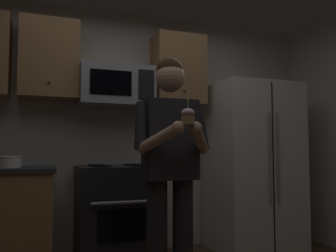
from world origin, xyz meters
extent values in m
cube|color=beige|center=(0.00, 1.75, 1.30)|extent=(4.40, 0.10, 2.60)
cube|color=black|center=(-0.15, 1.36, 0.46)|extent=(0.76, 0.66, 0.92)
cube|color=black|center=(-0.15, 1.02, 0.42)|extent=(0.48, 0.01, 0.28)
cylinder|color=#99999E|center=(-0.15, 1.00, 0.62)|extent=(0.60, 0.03, 0.03)
cylinder|color=black|center=(-0.33, 1.22, 0.93)|extent=(0.18, 0.18, 0.01)
cylinder|color=black|center=(0.03, 1.22, 0.93)|extent=(0.18, 0.18, 0.01)
cylinder|color=black|center=(-0.33, 1.50, 0.93)|extent=(0.18, 0.18, 0.01)
cylinder|color=black|center=(0.03, 1.50, 0.93)|extent=(0.18, 0.18, 0.01)
cube|color=#9EA0A5|center=(-0.15, 1.48, 1.72)|extent=(0.74, 0.40, 0.40)
cube|color=black|center=(-0.24, 1.28, 1.72)|extent=(0.40, 0.01, 0.24)
cube|color=black|center=(0.11, 1.28, 1.72)|extent=(0.16, 0.01, 0.30)
cube|color=white|center=(1.35, 1.32, 0.90)|extent=(0.90, 0.72, 1.80)
cylinder|color=gray|center=(1.30, 0.94, 1.00)|extent=(0.02, 0.02, 0.90)
cylinder|color=gray|center=(1.40, 0.94, 1.00)|extent=(0.02, 0.02, 0.90)
cube|color=black|center=(1.35, 0.95, 0.90)|extent=(0.01, 0.01, 1.74)
cube|color=#9E7247|center=(-0.80, 1.53, 1.95)|extent=(0.55, 0.34, 0.76)
sphere|color=brown|center=(-0.80, 1.35, 1.70)|extent=(0.03, 0.03, 0.03)
cube|color=#9E7247|center=(0.55, 1.53, 1.95)|extent=(0.55, 0.34, 0.76)
sphere|color=brown|center=(0.55, 1.35, 1.70)|extent=(0.03, 0.03, 0.03)
cylinder|color=white|center=(-1.12, 1.36, 0.97)|extent=(0.21, 0.21, 0.10)
torus|color=white|center=(-1.12, 1.36, 1.02)|extent=(0.22, 0.22, 0.01)
cylinder|color=#262628|center=(-0.07, 0.37, 0.43)|extent=(0.15, 0.15, 0.86)
cylinder|color=#262628|center=(0.13, 0.37, 0.43)|extent=(0.15, 0.15, 0.86)
cube|color=#262628|center=(0.03, 0.37, 1.15)|extent=(0.38, 0.22, 0.58)
sphere|color=tan|center=(0.03, 0.37, 1.61)|extent=(0.22, 0.22, 0.22)
sphere|color=#382314|center=(0.03, 0.38, 1.66)|extent=(0.20, 0.20, 0.20)
cylinder|color=#262628|center=(-0.19, 0.34, 1.25)|extent=(0.15, 0.18, 0.35)
cylinder|color=tan|center=(-0.12, 0.18, 1.15)|extent=(0.26, 0.33, 0.21)
sphere|color=tan|center=(-0.03, 0.05, 1.22)|extent=(0.09, 0.09, 0.09)
cylinder|color=#262628|center=(0.26, 0.34, 1.25)|extent=(0.15, 0.18, 0.35)
cylinder|color=tan|center=(0.18, 0.18, 1.15)|extent=(0.26, 0.33, 0.21)
sphere|color=tan|center=(0.09, 0.05, 1.22)|extent=(0.09, 0.09, 0.09)
cylinder|color=#A87F56|center=(0.03, 0.03, 1.26)|extent=(0.08, 0.08, 0.06)
ellipsoid|color=#F2B2CC|center=(0.03, 0.03, 1.31)|extent=(0.09, 0.09, 0.06)
cylinder|color=#4CBF66|center=(0.03, 0.03, 1.36)|extent=(0.01, 0.01, 0.06)
ellipsoid|color=#FFD159|center=(0.03, 0.03, 1.40)|extent=(0.01, 0.01, 0.02)
camera|label=1|loc=(-0.86, -2.08, 1.07)|focal=38.09mm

